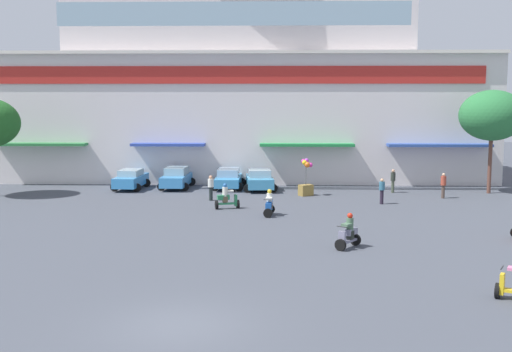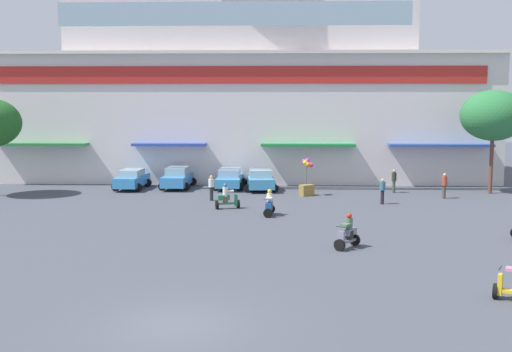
% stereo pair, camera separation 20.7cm
% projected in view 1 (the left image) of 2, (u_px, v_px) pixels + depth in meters
% --- Properties ---
extents(ground_plane, '(128.00, 128.00, 0.00)m').
position_uv_depth(ground_plane, '(217.00, 232.00, 31.69)').
color(ground_plane, '#434750').
extents(colonial_building, '(40.09, 14.93, 20.20)m').
position_uv_depth(colonial_building, '(240.00, 70.00, 52.84)').
color(colonial_building, silver).
rests_on(colonial_building, ground).
extents(plaza_tree_1, '(4.48, 4.22, 7.18)m').
position_uv_depth(plaza_tree_1, '(492.00, 115.00, 43.80)').
color(plaza_tree_1, brown).
rests_on(plaza_tree_1, ground).
extents(parked_car_0, '(2.41, 4.14, 1.44)m').
position_uv_depth(parked_car_0, '(131.00, 179.00, 46.35)').
color(parked_car_0, '#3584C6').
rests_on(parked_car_0, ground).
extents(parked_car_1, '(2.44, 4.50, 1.57)m').
position_uv_depth(parked_car_1, '(177.00, 178.00, 46.83)').
color(parked_car_1, '#3984C5').
rests_on(parked_car_1, ground).
extents(parked_car_2, '(2.38, 4.40, 1.45)m').
position_uv_depth(parked_car_2, '(229.00, 178.00, 46.75)').
color(parked_car_2, '#3989C0').
rests_on(parked_car_2, ground).
extents(parked_car_3, '(2.63, 3.99, 1.50)m').
position_uv_depth(parked_car_3, '(259.00, 180.00, 45.83)').
color(parked_car_3, '#4194C2').
rests_on(parked_car_3, ground).
extents(scooter_rider_1, '(1.53, 0.88, 1.55)m').
position_uv_depth(scooter_rider_1, '(227.00, 198.00, 38.25)').
color(scooter_rider_1, black).
rests_on(scooter_rider_1, ground).
extents(scooter_rider_3, '(0.66, 1.51, 1.50)m').
position_uv_depth(scooter_rider_3, '(269.00, 205.00, 36.08)').
color(scooter_rider_3, black).
rests_on(scooter_rider_3, ground).
extents(scooter_rider_4, '(1.29, 1.48, 1.58)m').
position_uv_depth(scooter_rider_4, '(349.00, 234.00, 28.36)').
color(scooter_rider_4, black).
rests_on(scooter_rider_4, ground).
extents(pedestrian_0, '(0.40, 0.40, 1.66)m').
position_uv_depth(pedestrian_0, '(393.00, 179.00, 44.57)').
color(pedestrian_0, '#444C3C').
rests_on(pedestrian_0, ground).
extents(pedestrian_1, '(0.50, 0.50, 1.62)m').
position_uv_depth(pedestrian_1, '(382.00, 190.00, 39.89)').
color(pedestrian_1, '#271F2E').
rests_on(pedestrian_1, ground).
extents(pedestrian_2, '(0.51, 0.51, 1.65)m').
position_uv_depth(pedestrian_2, '(211.00, 186.00, 41.24)').
color(pedestrian_2, '#1F2728').
rests_on(pedestrian_2, ground).
extents(pedestrian_3, '(0.37, 0.37, 1.68)m').
position_uv_depth(pedestrian_3, '(443.00, 184.00, 42.15)').
color(pedestrian_3, '#4F3E35').
rests_on(pedestrian_3, ground).
extents(balloon_vendor_cart, '(1.08, 0.99, 2.54)m').
position_uv_depth(balloon_vendor_cart, '(306.00, 182.00, 43.27)').
color(balloon_vendor_cart, olive).
rests_on(balloon_vendor_cart, ground).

